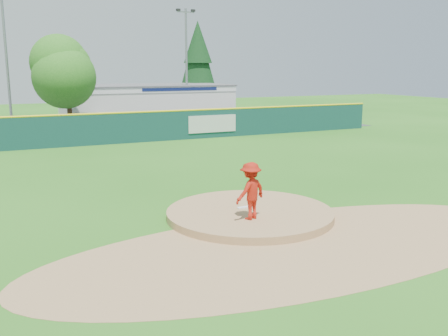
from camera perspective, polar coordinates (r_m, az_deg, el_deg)
name	(u,v)px	position (r m, az deg, el deg)	size (l,w,h in m)	color
ground	(250,217)	(16.61, 2.96, -5.64)	(120.00, 120.00, 0.00)	#286B19
pitchers_mound	(250,217)	(16.61, 2.96, -5.64)	(5.50, 5.50, 0.50)	#9E774C
pitching_rubber	(246,207)	(16.79, 2.49, -4.49)	(0.60, 0.15, 0.04)	white
infield_dirt_arc	(301,246)	(14.18, 8.76, -8.77)	(15.40, 15.40, 0.01)	#9E774C
parking_lot	(93,129)	(41.95, -14.79, 4.37)	(44.00, 16.00, 0.02)	#38383A
pitcher	(251,191)	(15.36, 3.05, -2.62)	(1.15, 0.66, 1.79)	#AD1B0E
van	(86,121)	(40.74, -15.45, 5.15)	(2.32, 5.03, 1.40)	white
pool_building_grp	(146,102)	(48.03, -8.92, 7.44)	(15.20, 8.20, 3.31)	silver
fence_banners	(92,130)	(32.66, -14.86, 4.22)	(20.28, 0.04, 1.20)	#5E0D0D
outfield_fence	(119,127)	(33.07, -11.96, 4.60)	(40.00, 0.14, 2.07)	#123B39
deciduous_tree	(67,72)	(39.37, -17.48, 10.43)	(5.60, 5.60, 7.36)	#382314
conifer_tree	(198,61)	(54.04, -3.00, 12.10)	(4.40, 4.40, 9.50)	#382314
light_pole_left	(6,51)	(41.02, -23.67, 12.12)	(1.75, 0.25, 11.00)	gray
light_pole_right	(186,60)	(46.06, -4.32, 12.21)	(1.75, 0.25, 10.00)	gray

